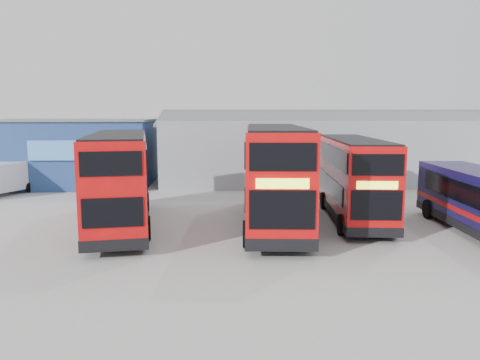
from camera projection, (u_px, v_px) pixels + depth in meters
ground_plane at (282, 244)px, 20.09m from camera, size 120.00×120.00×0.00m
office_block at (75, 152)px, 36.84m from camera, size 12.30×8.32×5.12m
maintenance_shed at (343, 148)px, 39.89m from camera, size 30.50×12.00×5.89m
double_decker_left at (120, 181)px, 22.88m from camera, size 4.24×11.16×4.62m
double_decker_centre at (274, 177)px, 23.23m from camera, size 3.64×11.86×4.95m
double_decker_right at (353, 179)px, 24.70m from camera, size 3.31×10.28×4.28m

